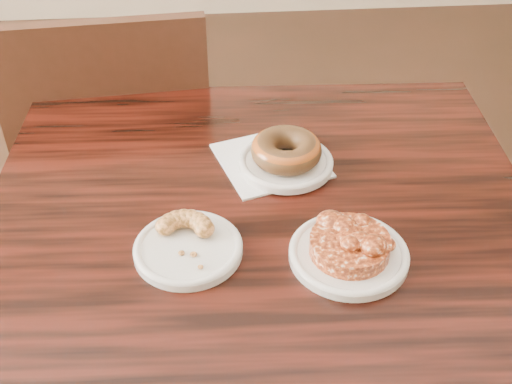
{
  "coord_description": "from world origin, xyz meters",
  "views": [
    {
      "loc": [
        -0.11,
        -0.77,
        1.39
      ],
      "look_at": [
        -0.05,
        -0.03,
        0.8
      ],
      "focal_mm": 45.0,
      "sensor_mm": 36.0,
      "label": 1
    }
  ],
  "objects": [
    {
      "name": "cafe_table",
      "position": [
        -0.05,
        -0.06,
        0.38
      ],
      "size": [
        0.9,
        0.9,
        0.75
      ],
      "primitive_type": "cube",
      "rotation": [
        0.0,
        0.0,
        -0.04
      ],
      "color": "black",
      "rests_on": "floor"
    },
    {
      "name": "chair_far",
      "position": [
        -0.34,
        0.56,
        0.45
      ],
      "size": [
        0.49,
        0.49,
        0.9
      ],
      "primitive_type": null,
      "rotation": [
        0.0,
        0.0,
        3.22
      ],
      "color": "black",
      "rests_on": "floor"
    },
    {
      "name": "napkin",
      "position": [
        -0.02,
        0.11,
        0.75
      ],
      "size": [
        0.21,
        0.21,
        0.0
      ],
      "primitive_type": "cube",
      "rotation": [
        0.0,
        0.0,
        0.3
      ],
      "color": "white",
      "rests_on": "cafe_table"
    },
    {
      "name": "plate_donut",
      "position": [
        0.01,
        0.09,
        0.76
      ],
      "size": [
        0.16,
        0.16,
        0.01
      ],
      "primitive_type": "cylinder",
      "color": "silver",
      "rests_on": "napkin"
    },
    {
      "name": "plate_cruller",
      "position": [
        -0.16,
        -0.1,
        0.76
      ],
      "size": [
        0.16,
        0.16,
        0.01
      ],
      "primitive_type": "cylinder",
      "color": "silver",
      "rests_on": "cafe_table"
    },
    {
      "name": "plate_fritter",
      "position": [
        0.07,
        -0.13,
        0.76
      ],
      "size": [
        0.17,
        0.17,
        0.01
      ],
      "primitive_type": "cylinder",
      "color": "silver",
      "rests_on": "cafe_table"
    },
    {
      "name": "glazed_donut",
      "position": [
        0.01,
        0.09,
        0.79
      ],
      "size": [
        0.12,
        0.12,
        0.04
      ],
      "primitive_type": "torus",
      "color": "brown",
      "rests_on": "plate_donut"
    },
    {
      "name": "apple_fritter",
      "position": [
        0.07,
        -0.13,
        0.78
      ],
      "size": [
        0.15,
        0.15,
        0.04
      ],
      "primitive_type": null,
      "color": "#431407",
      "rests_on": "plate_fritter"
    },
    {
      "name": "cruller_fragment",
      "position": [
        -0.16,
        -0.1,
        0.78
      ],
      "size": [
        0.1,
        0.1,
        0.03
      ],
      "primitive_type": null,
      "color": "brown",
      "rests_on": "plate_cruller"
    }
  ]
}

